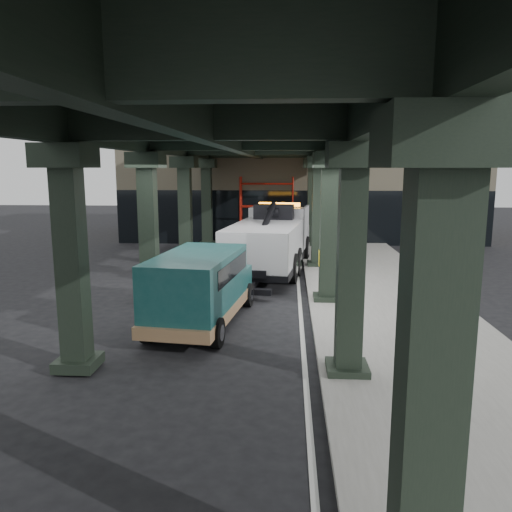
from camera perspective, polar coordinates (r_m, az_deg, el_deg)
The scene contains 8 objects.
ground at distance 15.09m, azimuth -1.33°, elevation -7.31°, with size 90.00×90.00×0.00m, color black.
sidewalk at distance 17.23m, azimuth 14.43°, elevation -5.16°, with size 5.00×40.00×0.15m, color gray.
lane_stripe at distance 16.95m, azimuth 5.03°, elevation -5.37°, with size 0.12×38.00×0.01m, color silver.
viaduct at distance 16.46m, azimuth -2.20°, elevation 13.38°, with size 7.40×32.00×6.40m.
building at distance 34.35m, azimuth 5.03°, elevation 9.17°, with size 22.00×10.00×8.00m, color #C6B793.
scaffolding at distance 29.11m, azimuth 1.23°, elevation 5.33°, with size 3.08×0.88×4.00m.
tow_truck at distance 22.12m, azimuth 1.88°, elevation 2.17°, with size 3.68×9.44×3.02m.
towed_van at distance 14.39m, azimuth -6.34°, elevation -3.46°, with size 2.66×5.50×2.15m.
Camera 1 is at (1.30, -14.34, 4.50)m, focal length 35.00 mm.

